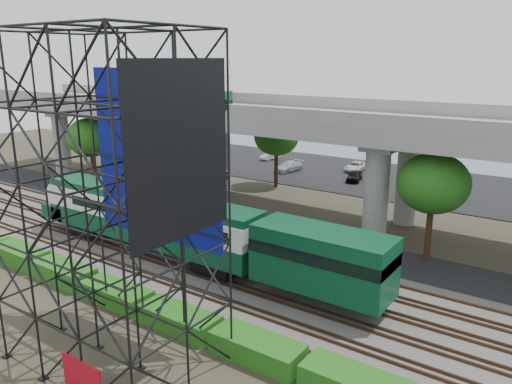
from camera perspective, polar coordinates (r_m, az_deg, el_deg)
The scene contains 13 objects.
ground at distance 34.28m, azimuth -11.14°, elevation -9.07°, with size 140.00×140.00×0.00m, color #474233.
ballast_bed at distance 35.53m, azimuth -8.82°, elevation -7.90°, with size 90.00×12.00×0.20m, color slate.
service_road at distance 41.65m, azimuth -0.76°, elevation -4.29°, with size 90.00×5.00×0.08m, color black.
parking_lot at distance 61.55m, azimuth 12.06°, elevation 1.80°, with size 90.00×18.00×0.08m, color black.
harbor_water at distance 81.93m, azimuth 18.13°, elevation 4.64°, with size 140.00×40.00×0.03m, color slate.
rail_tracks at distance 35.46m, azimuth -8.83°, elevation -7.63°, with size 90.00×9.52×0.16m.
commuter_train at distance 35.07m, azimuth -9.95°, elevation -3.40°, with size 29.30×3.06×4.30m.
overpass at distance 44.72m, azimuth 2.36°, elevation 7.83°, with size 80.00×12.00×12.40m.
scaffold_tower at distance 22.85m, azimuth -16.64°, elevation -1.83°, with size 9.36×6.36×15.00m.
hedge_strip at distance 30.81m, azimuth -15.67°, elevation -11.11°, with size 34.60×1.80×1.20m.
trees at distance 47.34m, azimuth -1.40°, elevation 5.01°, with size 40.94×16.94×7.69m.
suv at distance 43.63m, azimuth -4.36°, elevation -2.48°, with size 2.11×4.59×1.27m, color black.
parked_cars at distance 60.56m, azimuth 13.37°, elevation 2.13°, with size 40.08×9.73×1.28m.
Camera 1 is at (22.85, -21.44, 13.90)m, focal length 35.00 mm.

